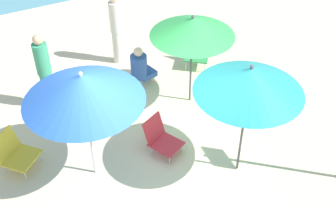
% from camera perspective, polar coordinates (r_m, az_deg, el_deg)
% --- Properties ---
extents(ground_plane, '(40.00, 40.00, 0.00)m').
position_cam_1_polar(ground_plane, '(7.67, -2.59, -7.80)').
color(ground_plane, beige).
extents(umbrella_green, '(1.59, 1.59, 1.93)m').
position_cam_1_polar(umbrella_green, '(8.06, 3.22, 10.13)').
color(umbrella_green, '#4C4C51').
rests_on(umbrella_green, ground_plane).
extents(umbrella_blue, '(1.84, 1.84, 2.08)m').
position_cam_1_polar(umbrella_blue, '(6.45, -11.07, 2.18)').
color(umbrella_blue, silver).
rests_on(umbrella_blue, ground_plane).
extents(umbrella_teal, '(1.67, 1.67, 2.13)m').
position_cam_1_polar(umbrella_teal, '(6.49, 10.61, 3.19)').
color(umbrella_teal, '#4C4C51').
rests_on(umbrella_teal, ground_plane).
extents(beach_chair_a, '(0.74, 0.74, 0.59)m').
position_cam_1_polar(beach_chair_a, '(9.89, 3.81, 6.89)').
color(beach_chair_a, '#33934C').
rests_on(beach_chair_a, ground_plane).
extents(beach_chair_b, '(0.68, 0.75, 0.65)m').
position_cam_1_polar(beach_chair_b, '(7.70, -0.98, -4.22)').
color(beach_chair_b, red).
rests_on(beach_chair_b, ground_plane).
extents(beach_chair_c, '(0.81, 0.82, 0.65)m').
position_cam_1_polar(beach_chair_c, '(7.86, -19.44, -5.82)').
color(beach_chair_c, gold).
rests_on(beach_chair_c, ground_plane).
extents(person_a, '(0.26, 0.26, 1.66)m').
position_cam_1_polar(person_a, '(9.78, -6.78, 9.87)').
color(person_a, silver).
rests_on(person_a, ground_plane).
extents(person_b, '(0.56, 0.42, 0.97)m').
position_cam_1_polar(person_b, '(9.11, -3.59, 4.99)').
color(person_b, '#2D519E').
rests_on(person_b, ground_plane).
extents(person_c, '(0.28, 0.28, 1.65)m').
position_cam_1_polar(person_c, '(8.64, -15.79, 4.14)').
color(person_c, '#389970').
rests_on(person_c, ground_plane).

